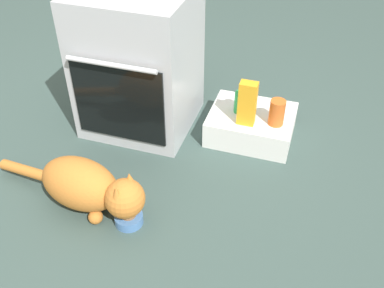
{
  "coord_description": "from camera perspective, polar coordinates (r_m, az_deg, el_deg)",
  "views": [
    {
      "loc": [
        0.88,
        -1.46,
        1.52
      ],
      "look_at": [
        0.4,
        0.03,
        0.25
      ],
      "focal_mm": 41.34,
      "sensor_mm": 36.0,
      "label": 1
    }
  ],
  "objects": [
    {
      "name": "sauce_jar",
      "position": [
        2.31,
        10.9,
        4.02
      ],
      "size": [
        0.08,
        0.08,
        0.14
      ],
      "primitive_type": "cylinder",
      "color": "#D16023",
      "rests_on": "pantry_cabinet"
    },
    {
      "name": "pantry_cabinet",
      "position": [
        2.45,
        7.64,
        2.5
      ],
      "size": [
        0.45,
        0.37,
        0.15
      ],
      "primitive_type": "cube",
      "color": "white",
      "rests_on": "ground"
    },
    {
      "name": "juice_carton",
      "position": [
        2.27,
        7.14,
        5.22
      ],
      "size": [
        0.09,
        0.06,
        0.24
      ],
      "primitive_type": "cube",
      "color": "orange",
      "rests_on": "pantry_cabinet"
    },
    {
      "name": "cat",
      "position": [
        2.03,
        -13.3,
        -5.34
      ],
      "size": [
        0.82,
        0.29,
        0.26
      ],
      "rotation": [
        0.0,
        0.0,
        -0.16
      ],
      "color": "#C6752D",
      "rests_on": "ground"
    },
    {
      "name": "ground",
      "position": [
        2.28,
        -9.97,
        -3.46
      ],
      "size": [
        8.0,
        8.0,
        0.0
      ],
      "primitive_type": "plane",
      "color": "#384C47"
    },
    {
      "name": "food_bowl",
      "position": [
        2.01,
        -8.16,
        -9.41
      ],
      "size": [
        0.13,
        0.13,
        0.08
      ],
      "color": "#4C7AB7",
      "rests_on": "ground"
    },
    {
      "name": "soda_can",
      "position": [
        2.38,
        6.26,
        5.37
      ],
      "size": [
        0.07,
        0.07,
        0.12
      ],
      "primitive_type": "cylinder",
      "color": "green",
      "rests_on": "pantry_cabinet"
    },
    {
      "name": "oven",
      "position": [
        2.4,
        -6.9,
        10.53
      ],
      "size": [
        0.57,
        0.58,
        0.77
      ],
      "color": "#B7BABF",
      "rests_on": "ground"
    }
  ]
}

